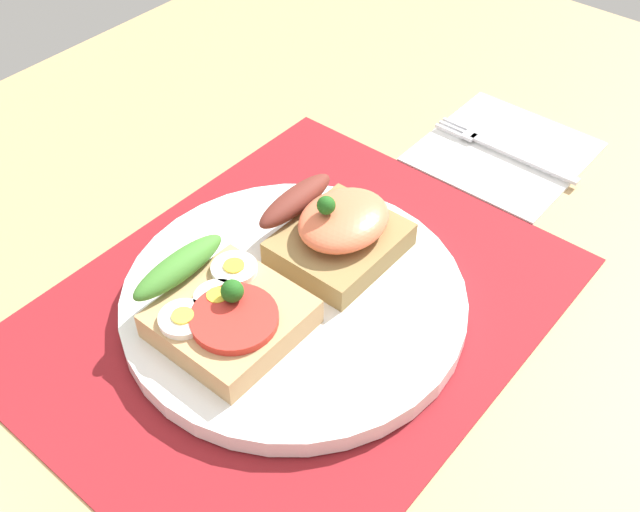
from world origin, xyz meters
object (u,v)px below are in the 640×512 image
object	(u,v)px
plate	(294,300)
napkin	(504,151)
sandwich_salmon	(336,230)
sandwich_egg_tomato	(223,310)
fork	(501,149)

from	to	relation	value
plate	napkin	size ratio (longest dim) A/B	1.74
sandwich_salmon	plate	bearing A→B (deg)	-174.52
sandwich_egg_tomato	fork	size ratio (longest dim) A/B	0.72
napkin	fork	size ratio (longest dim) A/B	1.01
sandwich_egg_tomato	napkin	world-z (taller)	sandwich_egg_tomato
plate	sandwich_egg_tomato	bearing A→B (deg)	162.53
plate	sandwich_egg_tomato	size ratio (longest dim) A/B	2.43
napkin	plate	bearing A→B (deg)	175.28
plate	sandwich_salmon	world-z (taller)	sandwich_salmon
plate	napkin	bearing A→B (deg)	-4.72
napkin	fork	world-z (taller)	fork
plate	sandwich_egg_tomato	world-z (taller)	sandwich_egg_tomato
napkin	sandwich_egg_tomato	bearing A→B (deg)	173.09
sandwich_egg_tomato	sandwich_salmon	xyz separation A→B (cm)	(10.92, -1.17, 0.51)
sandwich_salmon	fork	world-z (taller)	sandwich_salmon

